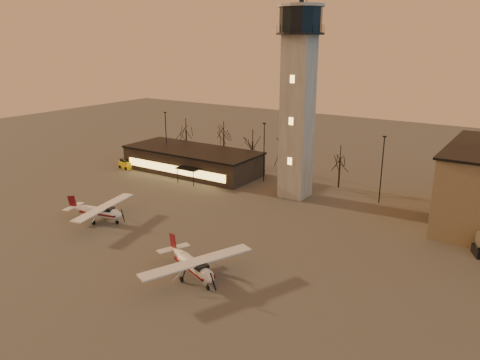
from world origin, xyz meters
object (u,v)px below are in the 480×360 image
at_px(cessna_rear, 102,214).
at_px(service_cart, 126,165).
at_px(cessna_front, 196,270).
at_px(control_tower, 298,90).
at_px(terminal, 192,160).

bearing_deg(cessna_rear, service_cart, 117.20).
bearing_deg(service_cart, cessna_front, -25.25).
xyz_separation_m(control_tower, service_cart, (-34.06, -3.00, -15.63)).
height_order(terminal, cessna_front, terminal).
xyz_separation_m(control_tower, cessna_front, (3.87, -29.44, -15.18)).
xyz_separation_m(cessna_rear, service_cart, (-17.59, 20.88, -0.40)).
relative_size(terminal, cessna_rear, 2.19).
relative_size(cessna_front, cessna_rear, 1.02).
distance_m(control_tower, terminal, 26.24).
xyz_separation_m(cessna_front, service_cart, (-37.93, 26.43, -0.45)).
relative_size(cessna_front, service_cart, 3.82).
bearing_deg(cessna_front, service_cart, 167.50).
height_order(control_tower, cessna_rear, control_tower).
distance_m(control_tower, service_cart, 37.59).
relative_size(terminal, service_cart, 8.21).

